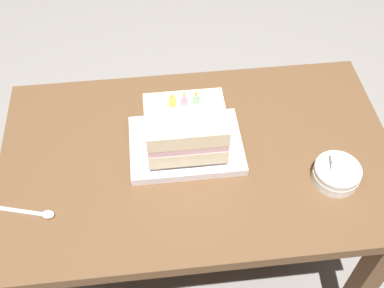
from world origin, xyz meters
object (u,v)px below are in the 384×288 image
at_px(birthday_cake, 186,128).
at_px(foil_tray, 186,146).
at_px(serving_spoon_near_tray, 40,214).
at_px(bowl_stack, 336,174).

bearing_deg(birthday_cake, foil_tray, -90.00).
bearing_deg(foil_tray, birthday_cake, 90.00).
xyz_separation_m(birthday_cake, serving_spoon_near_tray, (-0.38, -0.17, -0.08)).
relative_size(birthday_cake, serving_spoon_near_tray, 1.44).
bearing_deg(serving_spoon_near_tray, birthday_cake, 24.30).
distance_m(foil_tray, birthday_cake, 0.08).
height_order(foil_tray, birthday_cake, birthday_cake).
bearing_deg(bowl_stack, foil_tray, 158.60).
height_order(foil_tray, serving_spoon_near_tray, foil_tray).
xyz_separation_m(foil_tray, serving_spoon_near_tray, (-0.38, -0.17, -0.00)).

